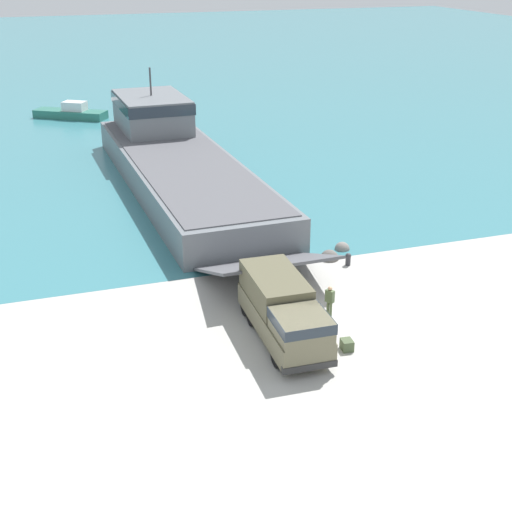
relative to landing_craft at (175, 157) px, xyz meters
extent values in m
plane|color=#B7B5AD|center=(2.41, -25.78, -1.90)|extent=(240.00, 240.00, 0.00)
cube|color=teal|center=(2.41, 71.47, -1.89)|extent=(240.00, 180.00, 0.01)
cube|color=slate|center=(0.06, -2.41, -0.74)|extent=(8.63, 30.66, 2.31)
cube|color=#56565B|center=(0.06, -2.41, 0.46)|extent=(7.97, 29.42, 0.08)
cube|color=slate|center=(-0.19, 8.06, 1.94)|extent=(5.74, 8.66, 3.05)
cube|color=#28333D|center=(-0.19, 8.06, 2.86)|extent=(5.90, 8.75, 0.92)
cylinder|color=#3F3F42|center=(-0.19, 8.06, 4.67)|extent=(0.16, 0.16, 2.40)
cube|color=#56565B|center=(0.49, -20.57, -0.67)|extent=(6.86, 6.07, 2.32)
cube|color=#6B664C|center=(-0.72, -26.54, -0.96)|extent=(2.69, 7.33, 1.08)
cube|color=#6B664C|center=(-0.80, -28.93, 0.07)|extent=(2.40, 2.54, 0.99)
cube|color=#28333D|center=(-0.80, -28.93, 0.32)|extent=(2.47, 2.56, 0.49)
cube|color=brown|center=(-0.69, -25.31, 0.24)|extent=(2.51, 4.66, 1.34)
cube|color=#2D2D2D|center=(-0.83, -30.09, -1.35)|extent=(2.53, 0.32, 0.32)
cylinder|color=black|center=(0.25, -28.82, -1.29)|extent=(0.37, 1.22, 1.21)
cylinder|color=black|center=(-1.84, -28.76, -1.29)|extent=(0.37, 1.22, 1.21)
cylinder|color=black|center=(0.37, -24.87, -1.29)|extent=(0.37, 1.22, 1.21)
cylinder|color=black|center=(-1.72, -24.81, -1.29)|extent=(0.37, 1.22, 1.21)
cylinder|color=black|center=(0.41, -23.77, -1.29)|extent=(0.37, 1.22, 1.21)
cylinder|color=black|center=(-1.68, -23.71, -1.29)|extent=(0.37, 1.22, 1.21)
cylinder|color=#475638|center=(2.21, -25.14, -1.49)|extent=(0.14, 0.14, 0.82)
cylinder|color=#475638|center=(2.30, -25.30, -1.49)|extent=(0.14, 0.14, 0.82)
cube|color=#475638|center=(2.26, -25.22, -0.75)|extent=(0.43, 0.50, 0.65)
sphere|color=tan|center=(2.26, -25.22, -0.31)|extent=(0.22, 0.22, 0.22)
cube|color=#2D7060|center=(-6.00, 26.13, -1.45)|extent=(7.94, 6.21, 0.89)
cube|color=silver|center=(-5.49, 25.81, -0.52)|extent=(2.86, 2.60, 0.98)
cube|color=#2D7060|center=(0.76, 29.36, -1.55)|extent=(3.53, 7.84, 0.69)
cube|color=silver|center=(0.65, 28.80, -0.82)|extent=(1.86, 2.52, 0.76)
cylinder|color=#333338|center=(5.91, -19.71, -1.65)|extent=(0.30, 0.30, 0.49)
sphere|color=#333338|center=(5.91, -19.71, -1.31)|extent=(0.35, 0.35, 0.35)
cube|color=#475638|center=(1.71, -28.49, -1.64)|extent=(0.57, 0.66, 0.51)
sphere|color=gray|center=(6.61, -17.40, -1.90)|extent=(0.93, 0.93, 0.93)
sphere|color=#66605B|center=(5.24, -18.54, -1.90)|extent=(1.14, 1.14, 1.14)
camera|label=1|loc=(-11.40, -54.36, 15.24)|focal=50.00mm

